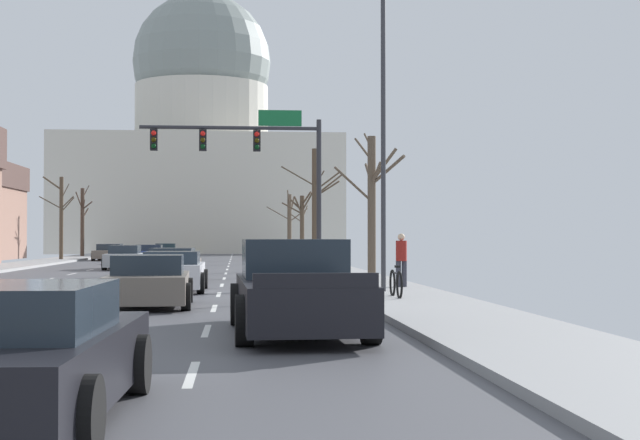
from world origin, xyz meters
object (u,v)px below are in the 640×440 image
object	(u,v)px
sedan_oncoming_00	(124,258)
sedan_oncoming_02	(109,253)
sedan_near_04	(12,357)
signal_gantry	(256,155)
sedan_oncoming_01	(149,255)
pickup_truck_near_03	(297,291)
street_lamp_right	(376,115)
pedestrian_00	(401,257)
sedan_near_00	(174,266)
bicycle_parked	(396,283)
sedan_near_02	(149,282)
sedan_oncoming_03	(166,251)
sedan_near_01	(173,272)

from	to	relation	value
sedan_oncoming_00	sedan_oncoming_02	world-z (taller)	sedan_oncoming_00
sedan_near_04	sedan_oncoming_02	size ratio (longest dim) A/B	1.07
signal_gantry	sedan_oncoming_01	bearing A→B (deg)	108.65
pickup_truck_near_03	street_lamp_right	bearing A→B (deg)	73.55
street_lamp_right	sedan_oncoming_02	size ratio (longest dim) A/B	1.99
pickup_truck_near_03	sedan_near_04	distance (m)	8.14
sedan_near_04	pedestrian_00	xyz separation A→B (m)	(7.10, 19.51, 0.46)
sedan_oncoming_00	sedan_oncoming_02	xyz separation A→B (m)	(-3.34, 18.62, -0.05)
sedan_near_00	sedan_near_04	distance (m)	26.52
street_lamp_right	bicycle_parked	distance (m)	5.29
sedan_near_02	pickup_truck_near_03	size ratio (longest dim) A/B	0.74
sedan_oncoming_03	sedan_near_04	bearing A→B (deg)	-86.68
sedan_oncoming_01	pedestrian_00	size ratio (longest dim) A/B	2.64
signal_gantry	sedan_near_02	world-z (taller)	signal_gantry
sedan_near_04	bicycle_parked	xyz separation A→B (m)	(6.12, 14.85, -0.11)
sedan_near_04	sedan_oncoming_02	world-z (taller)	sedan_near_04
sedan_oncoming_01	sedan_oncoming_03	xyz separation A→B (m)	(-0.33, 17.65, -0.02)
signal_gantry	sedan_oncoming_03	bearing A→B (deg)	100.43
signal_gantry	sedan_oncoming_03	size ratio (longest dim) A/B	1.67
sedan_oncoming_01	pedestrian_00	xyz separation A→B (m)	(10.72, -30.93, 0.49)
sedan_near_04	sedan_oncoming_01	size ratio (longest dim) A/B	1.07
sedan_oncoming_00	bicycle_parked	size ratio (longest dim) A/B	2.57
sedan_near_02	pedestrian_00	distance (m)	9.17
sedan_oncoming_03	street_lamp_right	bearing A→B (deg)	-78.97
sedan_near_01	sedan_near_02	bearing A→B (deg)	-91.24
sedan_near_04	pedestrian_00	distance (m)	20.76
sedan_near_04	sedan_oncoming_00	distance (m)	40.37
pedestrian_00	street_lamp_right	bearing A→B (deg)	-117.14
sedan_oncoming_02	sedan_oncoming_00	bearing A→B (deg)	-79.83
sedan_near_02	sedan_oncoming_03	distance (m)	54.36
sedan_near_00	bicycle_parked	bearing A→B (deg)	-60.81
signal_gantry	sedan_oncoming_00	world-z (taller)	signal_gantry
sedan_near_04	sedan_oncoming_00	bearing A→B (deg)	95.55
signal_gantry	sedan_near_04	size ratio (longest dim) A/B	1.70
sedan_near_01	sedan_near_04	xyz separation A→B (m)	(-0.03, -20.13, -0.00)
sedan_oncoming_03	bicycle_parked	bearing A→B (deg)	-79.29
sedan_near_00	sedan_oncoming_02	bearing A→B (deg)	101.99
sedan_near_01	sedan_oncoming_00	size ratio (longest dim) A/B	0.95
sedan_oncoming_03	bicycle_parked	xyz separation A→B (m)	(10.07, -53.23, -0.07)
sedan_near_00	bicycle_parked	xyz separation A→B (m)	(6.51, -11.66, -0.11)
pickup_truck_near_03	sedan_oncoming_01	bearing A→B (deg)	98.87
street_lamp_right	sedan_near_04	bearing A→B (deg)	-109.03
sedan_near_00	sedan_oncoming_01	size ratio (longest dim) A/B	1.06
pickup_truck_near_03	bicycle_parked	world-z (taller)	pickup_truck_near_03
pickup_truck_near_03	bicycle_parked	size ratio (longest dim) A/B	3.27
sedan_near_04	sedan_oncoming_02	distance (m)	59.24
sedan_near_04	bicycle_parked	distance (m)	16.06
street_lamp_right	sedan_oncoming_00	size ratio (longest dim) A/B	1.91
signal_gantry	sedan_near_02	bearing A→B (deg)	-99.43
sedan_oncoming_00	bicycle_parked	world-z (taller)	sedan_oncoming_00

